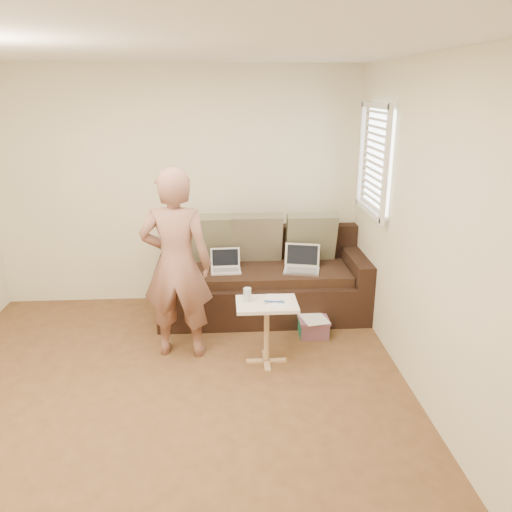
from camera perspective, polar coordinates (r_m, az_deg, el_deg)
name	(u,v)px	position (r m, az deg, el deg)	size (l,w,h in m)	color
floor	(164,413)	(4.09, -10.38, -17.07)	(4.50, 4.50, 0.00)	#4F361D
ceiling	(139,45)	(3.35, -13.13, 22.20)	(4.50, 4.50, 0.00)	white
wall_back	(179,189)	(5.67, -8.75, 7.55)	(4.00, 4.00, 0.00)	beige
wall_right	(439,245)	(3.79, 19.94, 1.13)	(4.50, 4.50, 0.00)	beige
window_blinds	(374,160)	(5.07, 13.24, 10.56)	(0.12, 0.88, 1.08)	white
sofa	(263,276)	(5.45, 0.78, -2.27)	(2.20, 0.95, 0.85)	black
pillow_left	(207,239)	(5.53, -5.59, 1.95)	(0.55, 0.14, 0.55)	#67664C
pillow_mid	(257,238)	(5.54, 0.10, 2.08)	(0.55, 0.14, 0.55)	brown
pillow_right	(311,237)	(5.61, 6.24, 2.16)	(0.55, 0.14, 0.55)	#67664C
laptop_silver	(301,271)	(5.33, 5.15, -1.74)	(0.37, 0.27, 0.25)	#B7BABC
laptop_white	(226,272)	(5.31, -3.43, -1.77)	(0.31, 0.23, 0.23)	white
person	(177,265)	(4.51, -8.97, -0.97)	(0.64, 0.43, 1.74)	brown
side_table	(267,333)	(4.53, 1.20, -8.66)	(0.53, 0.37, 0.59)	silver
drinking_glass	(247,295)	(4.40, -0.99, -4.40)	(0.07, 0.07, 0.12)	silver
scissors	(274,302)	(4.39, 2.07, -5.19)	(0.18, 0.10, 0.02)	silver
paper_on_table	(279,301)	(4.43, 2.61, -5.10)	(0.21, 0.30, 0.00)	white
striped_box	(313,326)	(5.12, 6.47, -7.88)	(0.30, 0.30, 0.19)	#D11F64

